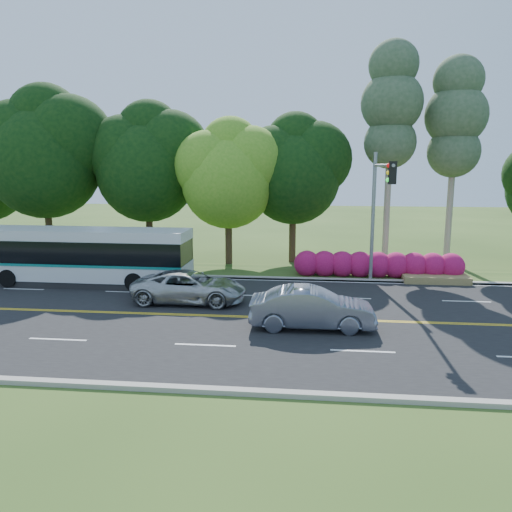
# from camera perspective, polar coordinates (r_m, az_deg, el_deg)

# --- Properties ---
(ground) EXTENTS (120.00, 120.00, 0.00)m
(ground) POSITION_cam_1_polar(r_m,az_deg,el_deg) (21.24, -2.53, -6.95)
(ground) COLOR #2C4717
(ground) RESTS_ON ground
(road) EXTENTS (60.00, 14.00, 0.02)m
(road) POSITION_cam_1_polar(r_m,az_deg,el_deg) (21.24, -2.53, -6.93)
(road) COLOR black
(road) RESTS_ON ground
(curb_north) EXTENTS (60.00, 0.30, 0.15)m
(curb_north) POSITION_cam_1_polar(r_m,az_deg,el_deg) (28.07, -0.34, -2.50)
(curb_north) COLOR #9C988D
(curb_north) RESTS_ON ground
(curb_south) EXTENTS (60.00, 0.30, 0.15)m
(curb_south) POSITION_cam_1_polar(r_m,az_deg,el_deg) (14.65, -6.88, -14.91)
(curb_south) COLOR #9C988D
(curb_south) RESTS_ON ground
(grass_verge) EXTENTS (60.00, 4.00, 0.10)m
(grass_verge) POSITION_cam_1_polar(r_m,az_deg,el_deg) (29.87, 0.06, -1.76)
(grass_verge) COLOR #2C4717
(grass_verge) RESTS_ON ground
(lane_markings) EXTENTS (57.60, 13.82, 0.00)m
(lane_markings) POSITION_cam_1_polar(r_m,az_deg,el_deg) (21.25, -2.78, -6.89)
(lane_markings) COLOR gold
(lane_markings) RESTS_ON road
(tree_row) EXTENTS (44.70, 9.10, 13.84)m
(tree_row) POSITION_cam_1_polar(r_m,az_deg,el_deg) (33.22, -8.38, 10.94)
(tree_row) COLOR #312315
(tree_row) RESTS_ON ground
(bougainvillea_hedge) EXTENTS (9.50, 2.25, 1.50)m
(bougainvillea_hedge) POSITION_cam_1_polar(r_m,az_deg,el_deg) (29.04, 14.12, -1.09)
(bougainvillea_hedge) COLOR #990C47
(bougainvillea_hedge) RESTS_ON ground
(traffic_signal) EXTENTS (0.42, 6.10, 7.00)m
(traffic_signal) POSITION_cam_1_polar(r_m,az_deg,el_deg) (25.73, 13.81, 6.39)
(traffic_signal) COLOR gray
(traffic_signal) RESTS_ON ground
(transit_bus) EXTENTS (11.45, 2.67, 2.99)m
(transit_bus) POSITION_cam_1_polar(r_m,az_deg,el_deg) (28.08, -19.16, -0.11)
(transit_bus) COLOR silver
(transit_bus) RESTS_ON road
(sedan) EXTENTS (4.88, 1.79, 1.60)m
(sedan) POSITION_cam_1_polar(r_m,az_deg,el_deg) (19.65, 6.44, -5.95)
(sedan) COLOR slate
(sedan) RESTS_ON road
(suv) EXTENTS (5.26, 2.47, 1.46)m
(suv) POSITION_cam_1_polar(r_m,az_deg,el_deg) (23.40, -7.59, -3.51)
(suv) COLOR #B0B3B5
(suv) RESTS_ON road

